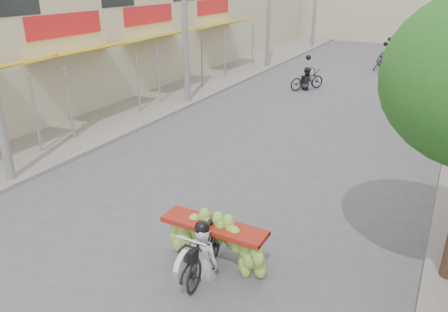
# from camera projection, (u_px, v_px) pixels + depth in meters

# --- Properties ---
(sidewalk_left) EXTENTS (4.00, 60.00, 0.12)m
(sidewalk_left) POSITION_uv_depth(u_px,v_px,m) (193.00, 84.00, 22.49)
(sidewalk_left) COLOR gray
(sidewalk_left) RESTS_ON ground
(shophouse_row_left) EXTENTS (9.77, 40.00, 6.00)m
(shophouse_row_left) POSITION_uv_depth(u_px,v_px,m) (99.00, 22.00, 22.69)
(shophouse_row_left) COLOR #B6AF90
(shophouse_row_left) RESTS_ON ground
(utility_pole_mid) EXTENTS (0.60, 0.24, 8.00)m
(utility_pole_mid) POSITION_uv_depth(u_px,v_px,m) (185.00, 8.00, 17.82)
(utility_pole_mid) COLOR slate
(utility_pole_mid) RESTS_ON ground
(banana_motorbike) EXTENTS (2.20, 1.88, 2.02)m
(banana_motorbike) POSITION_uv_depth(u_px,v_px,m) (208.00, 241.00, 8.17)
(banana_motorbike) COLOR black
(banana_motorbike) RESTS_ON ground
(bg_motorbike_a) EXTENTS (1.58, 1.87, 1.95)m
(bg_motorbike_a) POSITION_uv_depth(u_px,v_px,m) (307.00, 75.00, 21.43)
(bg_motorbike_a) COLOR black
(bg_motorbike_a) RESTS_ON ground
(bg_motorbike_b) EXTENTS (1.18, 1.56, 1.95)m
(bg_motorbike_b) POSITION_uv_depth(u_px,v_px,m) (384.00, 56.00, 25.50)
(bg_motorbike_b) COLOR black
(bg_motorbike_b) RESTS_ON ground
(bg_motorbike_c) EXTENTS (1.46, 1.89, 1.95)m
(bg_motorbike_c) POSITION_uv_depth(u_px,v_px,m) (388.00, 53.00, 27.33)
(bg_motorbike_c) COLOR black
(bg_motorbike_c) RESTS_ON ground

